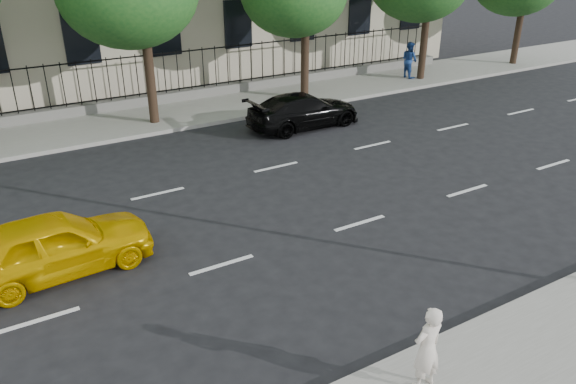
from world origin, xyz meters
name	(u,v)px	position (x,y,z in m)	size (l,w,h in m)	color
ground	(426,268)	(0.00, 0.00, 0.00)	(120.00, 120.00, 0.00)	black
far_sidewalk	(195,111)	(0.00, 14.00, 0.07)	(60.00, 4.00, 0.15)	gray
lane_markings	(313,192)	(0.00, 4.75, 0.01)	(49.60, 4.62, 0.01)	silver
iron_fence	(179,89)	(0.00, 15.70, 0.65)	(30.00, 0.50, 2.20)	slate
yellow_taxi	(55,244)	(-7.28, 4.11, 0.72)	(1.70, 4.23, 1.44)	#D7A300
black_sedan	(304,110)	(2.97, 10.03, 0.67)	(1.87, 4.61, 1.34)	black
woman_near	(427,348)	(-2.75, -2.82, 0.93)	(0.57, 0.37, 1.57)	silver
pedestrian_far	(409,60)	(11.56, 13.64, 1.05)	(0.88, 0.68, 1.80)	navy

